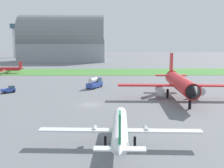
# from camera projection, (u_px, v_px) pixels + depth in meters

# --- Properties ---
(ground_plane) EXTENTS (600.00, 600.00, 0.00)m
(ground_plane) POSITION_uv_depth(u_px,v_px,m) (90.00, 105.00, 61.53)
(ground_plane) COLOR slate
(grass_taxiway_strip) EXTENTS (360.00, 28.00, 0.08)m
(grass_taxiway_strip) POSITION_uv_depth(u_px,v_px,m) (100.00, 72.00, 127.77)
(grass_taxiway_strip) COLOR #478438
(grass_taxiway_strip) RESTS_ON ground_plane
(airplane_taxiing_turboprop) EXTENTS (15.35, 17.92, 5.36)m
(airplane_taxiing_turboprop) POSITION_uv_depth(u_px,v_px,m) (7.00, 69.00, 121.89)
(airplane_taxiing_turboprop) COLOR red
(airplane_taxiing_turboprop) RESTS_ON ground_plane
(airplane_midfield_jet) EXTENTS (31.18, 30.58, 11.02)m
(airplane_midfield_jet) POSITION_uv_depth(u_px,v_px,m) (180.00, 83.00, 67.21)
(airplane_midfield_jet) COLOR red
(airplane_midfield_jet) RESTS_ON ground_plane
(airplane_foreground_turboprop) EXTENTS (22.66, 19.40, 6.79)m
(airplane_foreground_turboprop) POSITION_uv_depth(u_px,v_px,m) (120.00, 128.00, 37.16)
(airplane_foreground_turboprop) COLOR white
(airplane_foreground_turboprop) RESTS_ON ground_plane
(fuel_truck_near_gate) EXTENTS (5.05, 6.89, 3.29)m
(fuel_truck_near_gate) POSITION_uv_depth(u_px,v_px,m) (95.00, 83.00, 83.43)
(fuel_truck_near_gate) COLOR #334FB2
(fuel_truck_near_gate) RESTS_ON ground_plane
(pushback_tug_midfield) EXTENTS (3.92, 3.69, 1.95)m
(pushback_tug_midfield) POSITION_uv_depth(u_px,v_px,m) (9.00, 90.00, 75.65)
(pushback_tug_midfield) COLOR #334FB2
(pushback_tug_midfield) RESTS_ON ground_plane
(hangar_distant) EXTENTS (61.00, 29.46, 33.40)m
(hangar_distant) POSITION_uv_depth(u_px,v_px,m) (63.00, 40.00, 195.23)
(hangar_distant) COLOR #9399A3
(hangar_distant) RESTS_ON ground_plane
(control_tower) EXTENTS (8.00, 8.00, 29.69)m
(control_tower) POSITION_uv_depth(u_px,v_px,m) (15.00, 37.00, 238.03)
(control_tower) COLOR silver
(control_tower) RESTS_ON ground_plane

